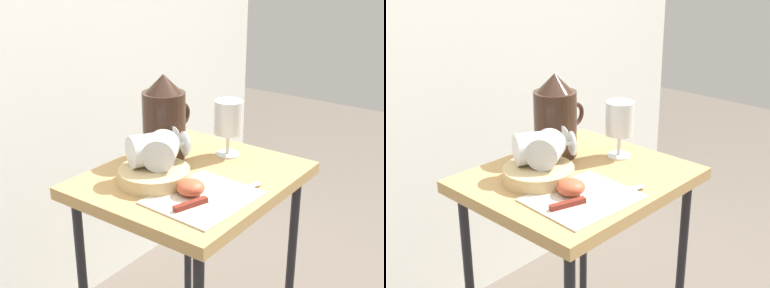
{
  "view_description": "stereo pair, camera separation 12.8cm",
  "coord_description": "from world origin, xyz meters",
  "views": [
    {
      "loc": [
        -0.96,
        -0.72,
        1.21
      ],
      "look_at": [
        0.0,
        0.0,
        0.75
      ],
      "focal_mm": 49.86,
      "sensor_mm": 36.0,
      "label": 1
    },
    {
      "loc": [
        -0.88,
        -0.82,
        1.21
      ],
      "look_at": [
        0.0,
        0.0,
        0.75
      ],
      "focal_mm": 49.86,
      "sensor_mm": 36.0,
      "label": 2
    }
  ],
  "objects": [
    {
      "name": "knife",
      "position": [
        -0.11,
        -0.12,
        0.68
      ],
      "size": [
        0.23,
        0.09,
        0.01
      ],
      "color": "silver",
      "rests_on": "linen_napkin"
    },
    {
      "name": "basket_tray",
      "position": [
        -0.09,
        0.04,
        0.69
      ],
      "size": [
        0.17,
        0.17,
        0.03
      ],
      "primitive_type": "cylinder",
      "color": "tan",
      "rests_on": "table"
    },
    {
      "name": "linen_napkin",
      "position": [
        -0.09,
        -0.1,
        0.68
      ],
      "size": [
        0.24,
        0.21,
        0.0
      ],
      "primitive_type": "cube",
      "rotation": [
        0.0,
        0.0,
        -0.06
      ],
      "color": "beige",
      "rests_on": "table"
    },
    {
      "name": "wine_glass_tipped_far",
      "position": [
        -0.08,
        0.07,
        0.75
      ],
      "size": [
        0.16,
        0.13,
        0.08
      ],
      "color": "silver",
      "rests_on": "basket_tray"
    },
    {
      "name": "wine_glass_tipped_near",
      "position": [
        -0.06,
        0.04,
        0.75
      ],
      "size": [
        0.16,
        0.14,
        0.08
      ],
      "color": "silver",
      "rests_on": "basket_tray"
    },
    {
      "name": "apple_half_left",
      "position": [
        -0.1,
        -0.07,
        0.7
      ],
      "size": [
        0.06,
        0.06,
        0.04
      ],
      "primitive_type": "ellipsoid",
      "color": "#C15133",
      "rests_on": "linen_napkin"
    },
    {
      "name": "pitcher",
      "position": [
        0.05,
        0.13,
        0.76
      ],
      "size": [
        0.17,
        0.11,
        0.22
      ],
      "color": "#382319",
      "rests_on": "table"
    },
    {
      "name": "wine_glass_upright",
      "position": [
        0.16,
        -0.0,
        0.77
      ],
      "size": [
        0.08,
        0.08,
        0.15
      ],
      "color": "silver",
      "rests_on": "table"
    },
    {
      "name": "table",
      "position": [
        0.0,
        0.0,
        0.6
      ],
      "size": [
        0.52,
        0.44,
        0.67
      ],
      "color": "tan",
      "rests_on": "ground_plane"
    },
    {
      "name": "curtain_drape",
      "position": [
        0.0,
        0.59,
        1.04
      ],
      "size": [
        2.4,
        0.03,
        2.08
      ],
      "primitive_type": "cube",
      "color": "white",
      "rests_on": "ground_plane"
    }
  ]
}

